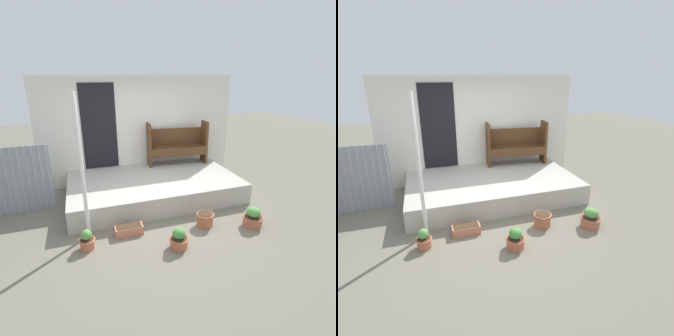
% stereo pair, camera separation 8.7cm
% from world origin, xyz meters
% --- Properties ---
extents(ground_plane, '(24.00, 24.00, 0.00)m').
position_xyz_m(ground_plane, '(0.00, 0.00, 0.00)').
color(ground_plane, '#706B5B').
extents(porch_slab, '(3.68, 2.14, 0.44)m').
position_xyz_m(porch_slab, '(0.15, 1.07, 0.22)').
color(porch_slab, '#B7B2A5').
rests_on(porch_slab, ground_plane).
extents(house_wall, '(4.88, 0.08, 2.60)m').
position_xyz_m(house_wall, '(0.11, 2.17, 1.31)').
color(house_wall, white).
rests_on(house_wall, ground_plane).
extents(support_post, '(0.06, 0.06, 2.39)m').
position_xyz_m(support_post, '(-1.34, -0.11, 1.20)').
color(support_post, white).
rests_on(support_post, ground_plane).
extents(bench, '(1.54, 0.55, 1.07)m').
position_xyz_m(bench, '(1.00, 1.86, 0.97)').
color(bench, '#54331C').
rests_on(bench, porch_slab).
extents(flower_pot_left, '(0.26, 0.26, 0.34)m').
position_xyz_m(flower_pot_left, '(-1.39, -0.47, 0.15)').
color(flower_pot_left, '#B26042').
rests_on(flower_pot_left, ground_plane).
extents(flower_pot_middle, '(0.32, 0.32, 0.35)m').
position_xyz_m(flower_pot_middle, '(-0.01, -0.91, 0.15)').
color(flower_pot_middle, '#B26042').
rests_on(flower_pot_middle, ground_plane).
extents(flower_pot_right, '(0.33, 0.33, 0.25)m').
position_xyz_m(flower_pot_right, '(0.68, -0.46, 0.13)').
color(flower_pot_right, '#B26042').
rests_on(flower_pot_right, ground_plane).
extents(flower_pot_far_right, '(0.38, 0.38, 0.37)m').
position_xyz_m(flower_pot_far_right, '(1.50, -0.74, 0.16)').
color(flower_pot_far_right, '#B26042').
rests_on(flower_pot_far_right, ground_plane).
extents(planter_box_rect, '(0.48, 0.21, 0.16)m').
position_xyz_m(planter_box_rect, '(-0.69, -0.28, 0.08)').
color(planter_box_rect, '#C67251').
rests_on(planter_box_rect, ground_plane).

